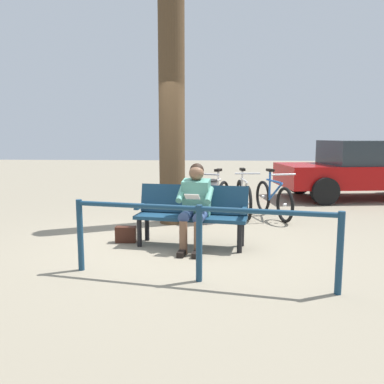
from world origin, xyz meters
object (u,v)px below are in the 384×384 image
Objects in this scene: handbag at (126,234)px; tree_trunk at (172,113)px; bench at (192,211)px; bicycle_silver at (215,199)px; bicycle_purple at (273,199)px; litter_bin at (208,201)px; bicycle_black at (243,197)px; parked_car at (367,168)px; person_reading at (195,202)px.

handbag is 0.08× the size of tree_trunk.
bench is 1.04× the size of bicycle_silver.
bicycle_silver is (1.14, 0.04, 0.00)m from bicycle_purple.
handbag is at bearing 49.72° from litter_bin.
bicycle_black is 0.61m from bicycle_silver.
parked_car is (-3.97, -3.12, 0.37)m from litter_bin.
tree_trunk is at bearing -111.48° from handbag.
bicycle_silver is (0.58, 0.20, 0.00)m from bicycle_black.
litter_bin is at bearing -178.81° from tree_trunk.
tree_trunk is at bearing 26.98° from parked_car.
handbag is 2.38m from bicycle_silver.
tree_trunk is 1.89m from bicycle_silver.
parked_car is (-5.16, -4.54, 0.65)m from handbag.
bicycle_silver is (-0.27, -2.21, -0.31)m from person_reading.
bicycle_black is (-1.35, -0.77, -1.63)m from tree_trunk.
parked_car is (-4.11, -4.78, 0.11)m from person_reading.
bicycle_purple and bicycle_silver have the same top height.
parked_car is (-2.70, -2.53, 0.41)m from bicycle_purple.
bicycle_purple is at bearing -140.89° from handbag.
bicycle_silver is at bearing -123.98° from handbag.
tree_trunk reaches higher than person_reading.
bicycle_black and bicycle_silver have the same top height.
bicycle_silver is at bearing -102.88° from litter_bin.
tree_trunk reaches higher than bicycle_purple.
bicycle_purple is (-1.92, -0.61, -1.63)m from tree_trunk.
bench is 1.50m from litter_bin.
litter_bin is 0.47× the size of bicycle_black.
bicycle_purple is at bearing 112.77° from bicycle_silver.
litter_bin is at bearing -130.28° from handbag.
person_reading is at bearing 107.05° from tree_trunk.
bicycle_black is at bearing -100.49° from person_reading.
handbag is 0.18× the size of bicycle_black.
parked_car is at bearing -145.78° from tree_trunk.
parked_car is (-4.61, -3.14, -1.22)m from tree_trunk.
handbag is at bearing 34.06° from parked_car.
bench is 2.07m from bicycle_silver.
tree_trunk is 0.91× the size of parked_car.
bicycle_silver is at bearing -88.13° from person_reading.
tree_trunk is 5.71m from parked_car.
handbag is at bearing -67.21° from bicycle_purple.
bicycle_purple and bicycle_black have the same top height.
bench is 2.42m from bicycle_black.
bicycle_purple is 0.59m from bicycle_black.
bicycle_purple is (-2.47, -2.01, 0.24)m from handbag.
bicycle_purple is (-1.47, -2.08, -0.15)m from bench.
bicycle_black reaches higher than bench.
bicycle_purple reaches higher than handbag.
bicycle_black is at bearing -132.92° from litter_bin.
person_reading is at bearing -48.39° from bicycle_purple.
handbag is 0.38× the size of litter_bin.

